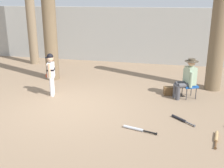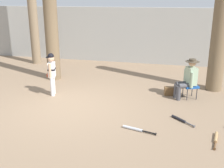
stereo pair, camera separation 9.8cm
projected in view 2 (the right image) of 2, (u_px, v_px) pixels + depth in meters
ground_plane at (70, 107)px, 7.59m from camera, size 60.00×60.00×0.00m
concrete_back_wall at (118, 35)px, 12.58m from camera, size 18.00×0.36×2.46m
tree_near_player at (51, 24)px, 9.60m from camera, size 0.74×0.74×4.75m
tree_behind_spectator at (220, 28)px, 8.40m from camera, size 0.74×0.74×4.73m
young_ballplayer at (52, 71)px, 8.33m from camera, size 0.44×0.56×1.31m
folding_stool at (190, 86)px, 8.15m from camera, size 0.53×0.53×0.41m
seated_spectator at (188, 78)px, 8.05m from camera, size 0.67×0.55×1.20m
handbag_beside_stool at (170, 91)px, 8.46m from camera, size 0.37×0.25×0.26m
tree_far_left at (32, 3)px, 11.76m from camera, size 0.54×0.54×5.78m
bat_black_composite at (180, 120)px, 6.74m from camera, size 0.57×0.53×0.07m
bat_aluminum_silver at (135, 129)px, 6.26m from camera, size 0.79×0.26×0.07m
bat_wood_tan at (216, 138)px, 5.85m from camera, size 0.18×0.75×0.07m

